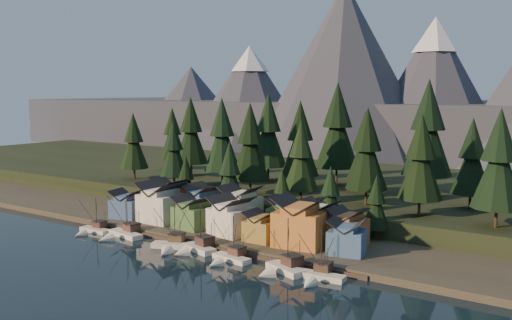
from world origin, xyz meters
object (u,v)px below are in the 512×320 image
Objects in this scene: boat_5 at (281,261)px; house_back_0 at (167,195)px; house_front_0 at (127,203)px; boat_4 at (228,253)px; boat_3 at (195,241)px; boat_1 at (121,229)px; boat_2 at (172,240)px; house_back_1 at (203,202)px; boat_0 at (92,226)px; boat_6 at (317,271)px; house_front_1 at (161,201)px.

house_back_0 is at bearing 176.62° from boat_5.
boat_5 is 1.36× the size of house_front_0.
house_back_0 is at bearing 157.26° from boat_4.
boat_3 is 37.19m from house_back_0.
boat_2 is at bearing 6.63° from boat_1.
boat_2 is 1.17× the size of house_back_1.
boat_4 is 46.90m from house_front_0.
boat_0 is at bearing -171.99° from boat_4.
boat_3 reaches higher than house_back_0.
boat_3 is 1.29× the size of house_back_0.
boat_0 is 1.01× the size of house_back_1.
boat_0 is at bearing -159.32° from boat_5.
boat_6 is at bearing -0.90° from boat_0.
boat_1 is 47.57m from boat_5.
boat_2 is 6.00m from boat_3.
boat_3 is at bearing 1.73° from boat_0.
boat_4 is (16.48, -0.46, -0.07)m from boat_2.
boat_4 is at bearing -22.53° from boat_2.
boat_0 is 1.10× the size of house_front_0.
house_front_0 is 0.91× the size of house_back_1.
boat_5 is at bearing -16.72° from house_front_1.
boat_0 is at bearing -127.40° from house_back_1.
boat_4 is 1.13× the size of house_back_0.
boat_1 is 1.11× the size of boat_4.
boat_6 is 57.28m from house_front_1.
boat_0 is at bearing -165.39° from boat_1.
boat_6 is 1.26× the size of house_front_0.
boat_6 is at bearing 22.11° from boat_5.
boat_0 is 57.33m from boat_5.
house_back_0 is at bearing 53.16° from house_front_0.
boat_0 is at bearing -99.01° from house_front_0.
house_front_1 reaches higher than boat_4.
house_back_0 is at bearing 175.79° from house_back_1.
house_back_1 is at bearing 146.89° from boat_4.
boat_1 is 0.97× the size of boat_5.
house_front_0 is 11.45m from house_front_1.
house_back_1 is (19.28, 21.55, 4.86)m from boat_0.
house_front_1 is at bearing 164.22° from boat_4.
boat_2 is 23.10m from house_front_1.
boat_6 is 51.11m from house_back_1.
boat_1 is at bearing -173.68° from boat_4.
house_back_1 is (9.51, 20.58, 4.50)m from boat_1.
house_back_0 is at bearing 126.17° from house_front_1.
boat_3 is (5.85, 1.25, 0.37)m from boat_2.
house_back_0 is (-29.41, 22.39, 4.03)m from boat_3.
boat_6 is 1.08× the size of house_front_1.
house_back_1 reaches higher than boat_4.
boat_6 is 1.15× the size of house_back_1.
house_front_1 reaches higher than boat_0.
house_front_0 is (-58.23, 13.22, 3.04)m from boat_5.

